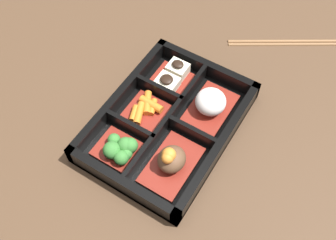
# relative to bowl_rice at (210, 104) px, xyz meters

# --- Properties ---
(ground_plane) EXTENTS (3.00, 3.00, 0.00)m
(ground_plane) POSITION_rel_bowl_rice_xyz_m (0.07, -0.05, -0.03)
(ground_plane) COLOR #4C3523
(bento_base) EXTENTS (0.30, 0.22, 0.01)m
(bento_base) POSITION_rel_bowl_rice_xyz_m (0.07, -0.05, -0.03)
(bento_base) COLOR black
(bento_base) RESTS_ON ground_plane
(bento_rim) EXTENTS (0.30, 0.22, 0.04)m
(bento_rim) POSITION_rel_bowl_rice_xyz_m (0.07, -0.05, -0.01)
(bento_rim) COLOR black
(bento_rim) RESTS_ON ground_plane
(bowl_rice) EXTENTS (0.11, 0.07, 0.05)m
(bowl_rice) POSITION_rel_bowl_rice_xyz_m (0.00, 0.00, 0.00)
(bowl_rice) COLOR maroon
(bowl_rice) RESTS_ON bento_base
(bowl_stew) EXTENTS (0.11, 0.07, 0.06)m
(bowl_stew) POSITION_rel_bowl_rice_xyz_m (0.13, -0.00, -0.00)
(bowl_stew) COLOR maroon
(bowl_stew) RESTS_ON bento_base
(bowl_tofu) EXTENTS (0.08, 0.08, 0.04)m
(bowl_tofu) POSITION_rel_bowl_rice_xyz_m (-0.02, -0.09, -0.01)
(bowl_tofu) COLOR maroon
(bowl_tofu) RESTS_ON bento_base
(bowl_carrots) EXTENTS (0.08, 0.08, 0.02)m
(bowl_carrots) POSITION_rel_bowl_rice_xyz_m (0.07, -0.10, -0.01)
(bowl_carrots) COLOR maroon
(bowl_carrots) RESTS_ON bento_base
(bowl_greens) EXTENTS (0.07, 0.08, 0.04)m
(bowl_greens) POSITION_rel_bowl_rice_xyz_m (0.16, -0.09, -0.01)
(bowl_greens) COLOR maroon
(bowl_greens) RESTS_ON bento_base
(chopsticks) EXTENTS (0.14, 0.21, 0.01)m
(chopsticks) POSITION_rel_bowl_rice_xyz_m (-0.24, 0.05, -0.03)
(chopsticks) COLOR brown
(chopsticks) RESTS_ON ground_plane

